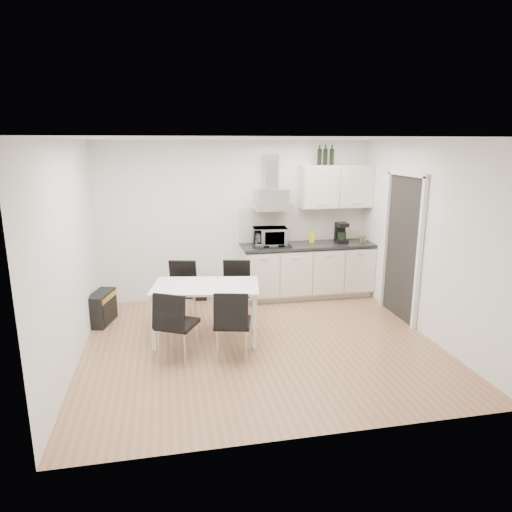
{
  "coord_description": "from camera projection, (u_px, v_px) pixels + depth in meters",
  "views": [
    {
      "loc": [
        -1.13,
        -5.4,
        2.55
      ],
      "look_at": [
        0.0,
        0.33,
        1.1
      ],
      "focal_mm": 32.0,
      "sensor_mm": 36.0,
      "label": 1
    }
  ],
  "objects": [
    {
      "name": "ground",
      "position": [
        261.0,
        343.0,
        5.97
      ],
      "size": [
        4.5,
        4.5,
        0.0
      ],
      "primitive_type": "plane",
      "color": "#A37350",
      "rests_on": "ground"
    },
    {
      "name": "wall_back",
      "position": [
        236.0,
        221.0,
        7.56
      ],
      "size": [
        4.5,
        0.1,
        2.6
      ],
      "primitive_type": "cube",
      "color": "white",
      "rests_on": "ground"
    },
    {
      "name": "wall_front",
      "position": [
        311.0,
        299.0,
        3.75
      ],
      "size": [
        4.5,
        0.1,
        2.6
      ],
      "primitive_type": "cube",
      "color": "white",
      "rests_on": "ground"
    },
    {
      "name": "wall_left",
      "position": [
        69.0,
        255.0,
        5.23
      ],
      "size": [
        0.1,
        4.0,
        2.6
      ],
      "primitive_type": "cube",
      "color": "white",
      "rests_on": "ground"
    },
    {
      "name": "wall_right",
      "position": [
        426.0,
        239.0,
        6.08
      ],
      "size": [
        0.1,
        4.0,
        2.6
      ],
      "primitive_type": "cube",
      "color": "white",
      "rests_on": "ground"
    },
    {
      "name": "ceiling",
      "position": [
        261.0,
        139.0,
        5.34
      ],
      "size": [
        4.5,
        4.5,
        0.0
      ],
      "primitive_type": "plane",
      "color": "white",
      "rests_on": "wall_back"
    },
    {
      "name": "doorway",
      "position": [
        401.0,
        249.0,
        6.66
      ],
      "size": [
        0.08,
        1.04,
        2.1
      ],
      "primitive_type": "cube",
      "color": "white",
      "rests_on": "ground"
    },
    {
      "name": "kitchenette",
      "position": [
        309.0,
        249.0,
        7.64
      ],
      "size": [
        2.22,
        0.64,
        2.52
      ],
      "color": "beige",
      "rests_on": "ground"
    },
    {
      "name": "dining_table",
      "position": [
        206.0,
        291.0,
        5.96
      ],
      "size": [
        1.49,
        1.01,
        0.75
      ],
      "rotation": [
        0.0,
        0.0,
        -0.17
      ],
      "color": "white",
      "rests_on": "ground"
    },
    {
      "name": "chair_far_left",
      "position": [
        181.0,
        293.0,
        6.6
      ],
      "size": [
        0.55,
        0.59,
        0.88
      ],
      "primitive_type": null,
      "rotation": [
        0.0,
        0.0,
        2.89
      ],
      "color": "black",
      "rests_on": "ground"
    },
    {
      "name": "chair_far_right",
      "position": [
        236.0,
        292.0,
        6.63
      ],
      "size": [
        0.54,
        0.59,
        0.88
      ],
      "primitive_type": null,
      "rotation": [
        0.0,
        0.0,
        2.92
      ],
      "color": "black",
      "rests_on": "ground"
    },
    {
      "name": "chair_near_left",
      "position": [
        177.0,
        325.0,
        5.44
      ],
      "size": [
        0.62,
        0.65,
        0.88
      ],
      "primitive_type": null,
      "rotation": [
        0.0,
        0.0,
        -0.49
      ],
      "color": "black",
      "rests_on": "ground"
    },
    {
      "name": "chair_near_right",
      "position": [
        233.0,
        323.0,
        5.48
      ],
      "size": [
        0.54,
        0.59,
        0.88
      ],
      "primitive_type": null,
      "rotation": [
        0.0,
        0.0,
        -0.23
      ],
      "color": "black",
      "rests_on": "ground"
    },
    {
      "name": "guitar_amp",
      "position": [
        102.0,
        308.0,
        6.59
      ],
      "size": [
        0.38,
        0.6,
        0.47
      ],
      "rotation": [
        0.0,
        0.0,
        -0.27
      ],
      "color": "black",
      "rests_on": "ground"
    },
    {
      "name": "floor_speaker",
      "position": [
        200.0,
        289.0,
        7.61
      ],
      "size": [
        0.21,
        0.19,
        0.34
      ],
      "primitive_type": "cube",
      "rotation": [
        0.0,
        0.0,
        -0.04
      ],
      "color": "black",
      "rests_on": "ground"
    }
  ]
}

